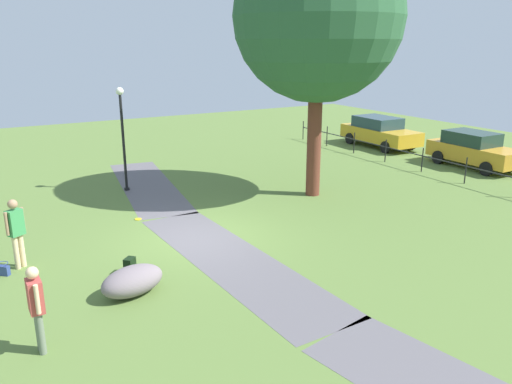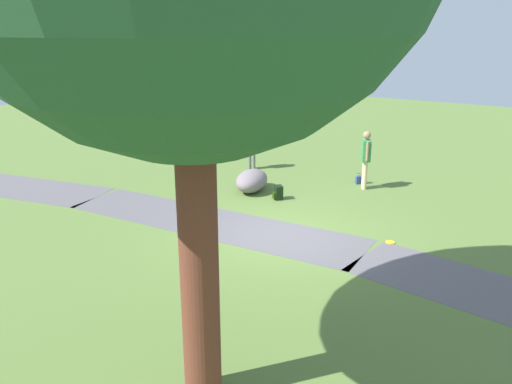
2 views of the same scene
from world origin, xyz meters
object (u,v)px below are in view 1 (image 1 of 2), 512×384
(large_shade_tree, at_px, (318,17))
(backpack_by_boulder, at_px, (130,266))
(lamp_post, at_px, (122,128))
(handbag_on_grass, at_px, (3,270))
(lawn_boulder, at_px, (132,281))
(man_near_boulder, at_px, (36,304))
(frisbee_on_grass, at_px, (138,219))
(parked_compact_green, at_px, (379,131))
(woman_with_handbag, at_px, (16,228))
(parked_sedan_grey, at_px, (474,149))

(large_shade_tree, relative_size, backpack_by_boulder, 22.66)
(lamp_post, distance_m, handbag_on_grass, 7.71)
(lawn_boulder, bearing_deg, backpack_by_boulder, 166.02)
(man_near_boulder, height_order, frisbee_on_grass, man_near_boulder)
(backpack_by_boulder, height_order, parked_compact_green, parked_compact_green)
(lamp_post, height_order, lawn_boulder, lamp_post)
(woman_with_handbag, relative_size, handbag_on_grass, 4.58)
(backpack_by_boulder, bearing_deg, handbag_on_grass, -118.66)
(parked_sedan_grey, bearing_deg, backpack_by_boulder, -79.47)
(lamp_post, relative_size, backpack_by_boulder, 9.57)
(woman_with_handbag, height_order, handbag_on_grass, woman_with_handbag)
(large_shade_tree, distance_m, lawn_boulder, 10.79)
(large_shade_tree, height_order, man_near_boulder, large_shade_tree)
(lawn_boulder, distance_m, parked_compact_green, 19.05)
(woman_with_handbag, distance_m, backpack_by_boulder, 2.95)
(parked_sedan_grey, bearing_deg, lamp_post, -105.84)
(frisbee_on_grass, bearing_deg, man_near_boulder, -31.40)
(lawn_boulder, xyz_separation_m, backpack_by_boulder, (-1.05, 0.26, -0.13))
(lamp_post, height_order, man_near_boulder, lamp_post)
(handbag_on_grass, xyz_separation_m, frisbee_on_grass, (-2.26, 4.04, -0.13))
(lawn_boulder, bearing_deg, handbag_on_grass, -136.25)
(man_near_boulder, relative_size, backpack_by_boulder, 4.16)
(frisbee_on_grass, bearing_deg, woman_with_handbag, -60.98)
(lamp_post, distance_m, man_near_boulder, 10.57)
(man_near_boulder, distance_m, parked_compact_green, 21.51)
(man_near_boulder, distance_m, backpack_by_boulder, 3.42)
(lawn_boulder, relative_size, man_near_boulder, 0.98)
(frisbee_on_grass, relative_size, parked_compact_green, 0.05)
(backpack_by_boulder, bearing_deg, lamp_post, 164.14)
(lawn_boulder, relative_size, woman_with_handbag, 0.93)
(lamp_post, distance_m, parked_compact_green, 14.26)
(woman_with_handbag, height_order, frisbee_on_grass, woman_with_handbag)
(large_shade_tree, height_order, woman_with_handbag, large_shade_tree)
(woman_with_handbag, distance_m, frisbee_on_grass, 4.26)
(large_shade_tree, bearing_deg, lamp_post, -124.89)
(lawn_boulder, distance_m, parked_sedan_grey, 17.24)
(backpack_by_boulder, bearing_deg, lawn_boulder, -13.98)
(frisbee_on_grass, height_order, parked_compact_green, parked_compact_green)
(large_shade_tree, bearing_deg, frisbee_on_grass, -94.89)
(woman_with_handbag, bearing_deg, parked_compact_green, 110.65)
(man_near_boulder, xyz_separation_m, parked_sedan_grey, (-5.43, 18.82, -0.16))
(woman_with_handbag, xyz_separation_m, handbag_on_grass, (0.26, -0.42, -0.89))
(backpack_by_boulder, bearing_deg, frisbee_on_grass, 159.79)
(large_shade_tree, height_order, parked_sedan_grey, large_shade_tree)
(lamp_post, bearing_deg, woman_with_handbag, -38.17)
(parked_compact_green, bearing_deg, frisbee_on_grass, -71.57)
(lamp_post, relative_size, frisbee_on_grass, 17.35)
(large_shade_tree, bearing_deg, parked_sedan_grey, 89.26)
(handbag_on_grass, bearing_deg, woman_with_handbag, 121.37)
(large_shade_tree, distance_m, frisbee_on_grass, 8.89)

